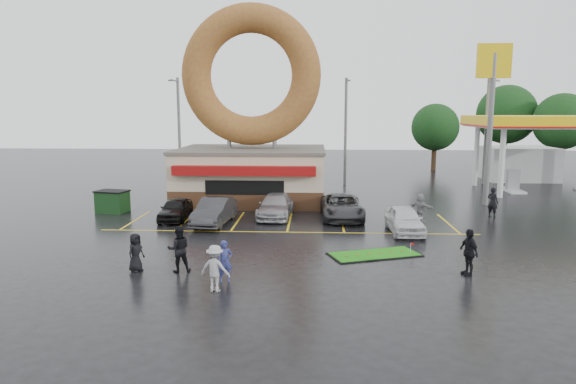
{
  "coord_description": "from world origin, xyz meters",
  "views": [
    {
      "loc": [
        1.42,
        -22.84,
        6.37
      ],
      "look_at": [
        0.06,
        3.04,
        2.2
      ],
      "focal_mm": 32.0,
      "sensor_mm": 36.0,
      "label": 1
    }
  ],
  "objects_px": {
    "streetlight_right": "(486,128)",
    "car_silver": "(276,206)",
    "donut_shop": "(252,137)",
    "car_dgrey": "(214,211)",
    "person_cameraman": "(469,252)",
    "putting_green": "(375,254)",
    "gas_station": "(538,142)",
    "car_grey": "(342,207)",
    "streetlight_mid": "(346,129)",
    "shell_sign": "(492,94)",
    "dumpster": "(112,202)",
    "car_white": "(404,220)",
    "streetlight_left": "(179,129)",
    "car_black": "(176,209)",
    "person_blue": "(225,261)"
  },
  "relations": [
    {
      "from": "person_blue",
      "to": "dumpster",
      "type": "xyz_separation_m",
      "value": [
        -9.33,
        12.68,
        -0.14
      ]
    },
    {
      "from": "shell_sign",
      "to": "putting_green",
      "type": "relative_size",
      "value": 2.44
    },
    {
      "from": "streetlight_left",
      "to": "car_dgrey",
      "type": "xyz_separation_m",
      "value": [
        5.83,
        -14.86,
        -4.05
      ]
    },
    {
      "from": "streetlight_right",
      "to": "car_silver",
      "type": "xyz_separation_m",
      "value": [
        -16.9,
        -14.66,
        -4.11
      ]
    },
    {
      "from": "car_dgrey",
      "to": "donut_shop",
      "type": "bearing_deg",
      "value": 87.16
    },
    {
      "from": "gas_station",
      "to": "putting_green",
      "type": "xyz_separation_m",
      "value": [
        -15.89,
        -21.63,
        -3.67
      ]
    },
    {
      "from": "donut_shop",
      "to": "person_blue",
      "type": "height_order",
      "value": "donut_shop"
    },
    {
      "from": "car_dgrey",
      "to": "person_cameraman",
      "type": "relative_size",
      "value": 2.43
    },
    {
      "from": "car_dgrey",
      "to": "putting_green",
      "type": "distance_m",
      "value": 10.11
    },
    {
      "from": "shell_sign",
      "to": "car_dgrey",
      "type": "bearing_deg",
      "value": -158.0
    },
    {
      "from": "car_silver",
      "to": "putting_green",
      "type": "xyz_separation_m",
      "value": [
        5.01,
        -7.95,
        -0.64
      ]
    },
    {
      "from": "car_black",
      "to": "car_dgrey",
      "type": "height_order",
      "value": "car_dgrey"
    },
    {
      "from": "streetlight_mid",
      "to": "car_black",
      "type": "xyz_separation_m",
      "value": [
        -10.67,
        -14.79,
        -4.14
      ]
    },
    {
      "from": "car_white",
      "to": "dumpster",
      "type": "bearing_deg",
      "value": 163.37
    },
    {
      "from": "donut_shop",
      "to": "car_grey",
      "type": "xyz_separation_m",
      "value": [
        6.04,
        -6.02,
        -3.76
      ]
    },
    {
      "from": "shell_sign",
      "to": "car_black",
      "type": "relative_size",
      "value": 2.81
    },
    {
      "from": "car_silver",
      "to": "car_white",
      "type": "xyz_separation_m",
      "value": [
        7.03,
        -3.63,
        0.01
      ]
    },
    {
      "from": "person_cameraman",
      "to": "putting_green",
      "type": "bearing_deg",
      "value": -145.74
    },
    {
      "from": "donut_shop",
      "to": "person_cameraman",
      "type": "xyz_separation_m",
      "value": [
        10.41,
        -16.23,
        -3.55
      ]
    },
    {
      "from": "shell_sign",
      "to": "dumpster",
      "type": "bearing_deg",
      "value": -170.9
    },
    {
      "from": "shell_sign",
      "to": "dumpster",
      "type": "relative_size",
      "value": 5.89
    },
    {
      "from": "streetlight_mid",
      "to": "car_dgrey",
      "type": "relative_size",
      "value": 2.02
    },
    {
      "from": "streetlight_right",
      "to": "person_cameraman",
      "type": "bearing_deg",
      "value": -108.83
    },
    {
      "from": "car_grey",
      "to": "person_cameraman",
      "type": "xyz_separation_m",
      "value": [
        4.37,
        -10.21,
        0.21
      ]
    },
    {
      "from": "car_silver",
      "to": "person_cameraman",
      "type": "relative_size",
      "value": 2.54
    },
    {
      "from": "donut_shop",
      "to": "gas_station",
      "type": "xyz_separation_m",
      "value": [
        23.0,
        7.97,
        -0.77
      ]
    },
    {
      "from": "gas_station",
      "to": "car_black",
      "type": "height_order",
      "value": "gas_station"
    },
    {
      "from": "car_white",
      "to": "person_blue",
      "type": "distance_m",
      "value": 11.46
    },
    {
      "from": "gas_station",
      "to": "streetlight_left",
      "type": "xyz_separation_m",
      "value": [
        -30.0,
        -1.02,
        1.08
      ]
    },
    {
      "from": "streetlight_right",
      "to": "streetlight_mid",
      "type": "bearing_deg",
      "value": -175.24
    },
    {
      "from": "streetlight_right",
      "to": "gas_station",
      "type": "bearing_deg",
      "value": -13.75
    },
    {
      "from": "donut_shop",
      "to": "car_black",
      "type": "distance_m",
      "value": 8.66
    },
    {
      "from": "streetlight_mid",
      "to": "putting_green",
      "type": "xyz_separation_m",
      "value": [
        0.11,
        -21.61,
        -4.75
      ]
    },
    {
      "from": "donut_shop",
      "to": "streetlight_right",
      "type": "distance_m",
      "value": 21.0
    },
    {
      "from": "streetlight_left",
      "to": "car_black",
      "type": "xyz_separation_m",
      "value": [
        3.33,
        -13.79,
        -4.14
      ]
    },
    {
      "from": "streetlight_mid",
      "to": "car_black",
      "type": "relative_size",
      "value": 2.39
    },
    {
      "from": "streetlight_mid",
      "to": "putting_green",
      "type": "distance_m",
      "value": 22.12
    },
    {
      "from": "gas_station",
      "to": "car_white",
      "type": "xyz_separation_m",
      "value": [
        -13.87,
        -17.31,
        -3.01
      ]
    },
    {
      "from": "streetlight_left",
      "to": "streetlight_right",
      "type": "xyz_separation_m",
      "value": [
        26.0,
        2.0,
        0.0
      ]
    },
    {
      "from": "streetlight_mid",
      "to": "person_cameraman",
      "type": "bearing_deg",
      "value": -81.97
    },
    {
      "from": "person_blue",
      "to": "shell_sign",
      "type": "bearing_deg",
      "value": 33.54
    },
    {
      "from": "car_dgrey",
      "to": "dumpster",
      "type": "height_order",
      "value": "car_dgrey"
    },
    {
      "from": "car_grey",
      "to": "gas_station",
      "type": "bearing_deg",
      "value": 37.78
    },
    {
      "from": "gas_station",
      "to": "streetlight_left",
      "type": "height_order",
      "value": "streetlight_left"
    },
    {
      "from": "person_cameraman",
      "to": "shell_sign",
      "type": "bearing_deg",
      "value": 142.04
    },
    {
      "from": "car_dgrey",
      "to": "car_silver",
      "type": "distance_m",
      "value": 3.94
    },
    {
      "from": "donut_shop",
      "to": "person_blue",
      "type": "bearing_deg",
      "value": -86.38
    },
    {
      "from": "shell_sign",
      "to": "car_silver",
      "type": "height_order",
      "value": "shell_sign"
    },
    {
      "from": "streetlight_right",
      "to": "car_silver",
      "type": "relative_size",
      "value": 1.94
    },
    {
      "from": "car_grey",
      "to": "putting_green",
      "type": "bearing_deg",
      "value": -83.8
    }
  ]
}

